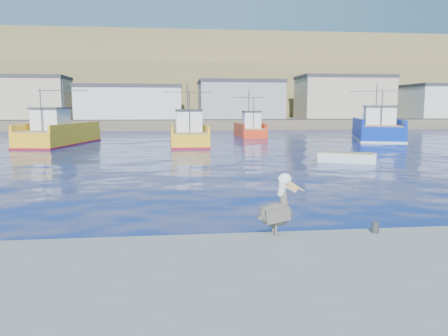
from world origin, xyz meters
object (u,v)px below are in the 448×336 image
skiff_mid (347,158)px  boat_orange (250,129)px  trawler_yellow_b (188,135)px  pelican (278,209)px  trawler_yellow_a (59,134)px  trawler_blue (377,129)px

skiff_mid → boat_orange: bearing=94.5°
trawler_yellow_b → boat_orange: size_ratio=1.30×
boat_orange → pelican: size_ratio=4.93×
trawler_yellow_a → trawler_yellow_b: (13.06, -1.55, -0.07)m
trawler_yellow_b → boat_orange: bearing=54.1°
trawler_yellow_a → trawler_blue: bearing=6.1°
trawler_yellow_b → pelican: bearing=-87.9°
trawler_blue → pelican: (-21.35, -38.80, 0.04)m
skiff_mid → pelican: size_ratio=2.48×
trawler_yellow_b → pelican: trawler_yellow_b is taller
trawler_yellow_b → trawler_blue: bearing=13.3°
skiff_mid → trawler_yellow_b: bearing=124.3°
boat_orange → pelican: (-7.15, -44.98, 0.18)m
trawler_yellow_b → trawler_blue: size_ratio=0.73×
trawler_blue → trawler_yellow_b: bearing=-166.7°
trawler_blue → boat_orange: 15.48m
trawler_blue → skiff_mid: trawler_blue is taller
trawler_blue → boat_orange: trawler_blue is taller
boat_orange → trawler_yellow_a: bearing=-155.0°
trawler_blue → trawler_yellow_a: bearing=-173.9°
boat_orange → skiff_mid: size_ratio=1.98×
trawler_yellow_a → boat_orange: size_ratio=1.54×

